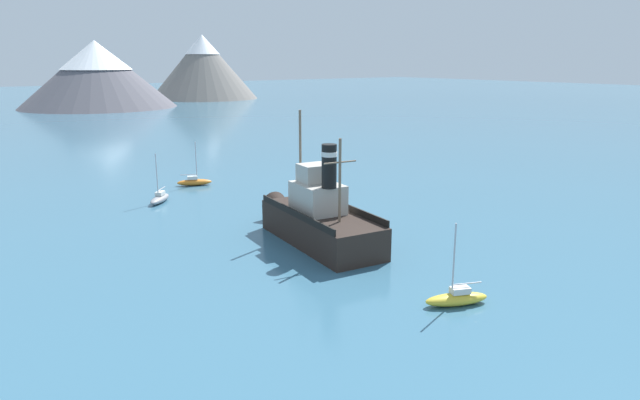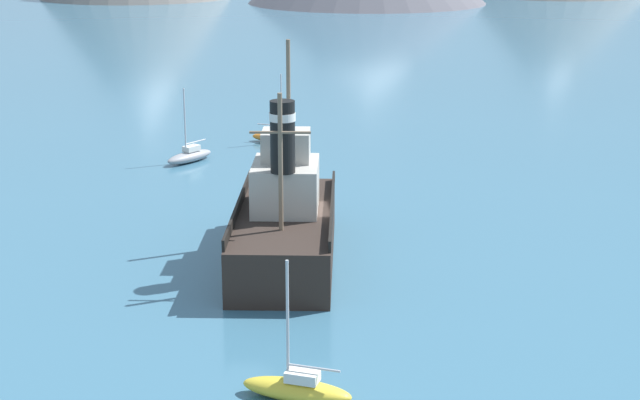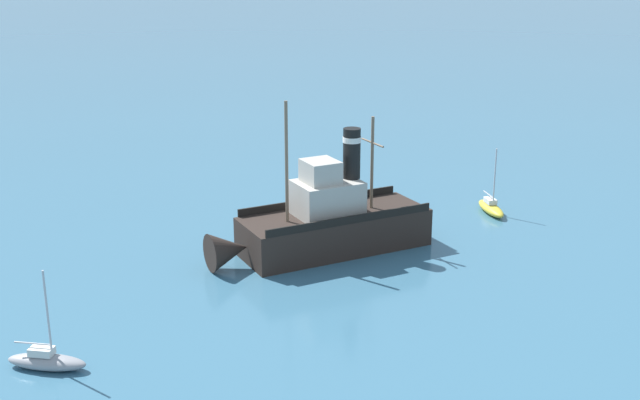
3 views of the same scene
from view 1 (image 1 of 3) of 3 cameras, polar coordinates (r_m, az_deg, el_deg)
name	(u,v)px [view 1 (image 1 of 3)]	position (r m, az deg, el deg)	size (l,w,h in m)	color
ground_plane	(327,240)	(44.51, 0.69, -4.04)	(600.00, 600.00, 0.00)	#38667F
mountain_ridge	(10,63)	(186.48, -28.56, 11.97)	(167.22, 58.27, 31.14)	slate
old_tugboat	(317,218)	(43.75, -0.31, -1.86)	(5.84, 14.70, 9.90)	#2D231E
sailboat_orange	(194,182)	(65.14, -12.46, 1.80)	(3.93, 2.47, 4.90)	orange
sailboat_yellow	(457,298)	(34.02, 13.51, -9.50)	(3.93, 2.50, 4.90)	gold
sailboat_grey	(160,198)	(58.21, -15.74, 0.18)	(3.41, 3.52, 4.90)	gray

